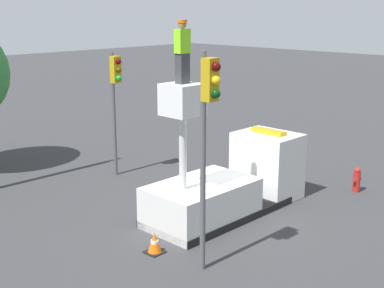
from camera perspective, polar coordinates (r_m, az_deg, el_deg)
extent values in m
plane|color=#38383A|center=(17.32, 2.88, -7.58)|extent=(120.00, 120.00, 0.00)
cube|color=black|center=(17.27, 2.89, -7.21)|extent=(5.04, 2.17, 0.24)
cube|color=silver|center=(16.52, 1.02, -6.29)|extent=(3.40, 2.11, 1.28)
cube|color=silver|center=(18.81, 8.02, -2.24)|extent=(1.63, 2.11, 2.27)
cube|color=black|center=(19.34, 9.52, -0.44)|extent=(0.03, 1.79, 0.91)
cube|color=orange|center=(18.50, 8.15, 1.33)|extent=(0.36, 1.27, 0.14)
cylinder|color=silver|center=(15.42, -0.99, -0.78)|extent=(0.22, 0.22, 2.32)
cube|color=silver|center=(15.09, -1.01, 4.77)|extent=(1.00, 1.00, 0.90)
cube|color=#38383D|center=(14.97, -1.03, 8.05)|extent=(0.34, 0.26, 0.84)
cube|color=#8CEA1E|center=(14.91, -1.04, 10.92)|extent=(0.40, 0.26, 0.66)
sphere|color=#9E704C|center=(14.89, -1.05, 12.63)|extent=(0.23, 0.23, 0.23)
cylinder|color=orange|center=(14.89, -1.05, 12.96)|extent=(0.26, 0.26, 0.09)
cylinder|color=#515156|center=(12.96, 1.17, -2.29)|extent=(0.14, 0.14, 5.50)
cube|color=#B79314|center=(12.38, 1.94, 6.87)|extent=(0.34, 0.28, 1.00)
sphere|color=#490707|center=(12.22, 2.59, 8.23)|extent=(0.22, 0.22, 0.22)
sphere|color=gold|center=(12.26, 2.58, 6.79)|extent=(0.22, 0.22, 0.22)
sphere|color=#083710|center=(12.30, 2.56, 5.36)|extent=(0.22, 0.22, 0.22)
cylinder|color=#515156|center=(20.96, -8.33, 3.09)|extent=(0.14, 0.14, 4.84)
cube|color=#B79314|center=(20.52, -8.15, 7.87)|extent=(0.34, 0.28, 1.00)
sphere|color=#490707|center=(20.35, -7.86, 8.71)|extent=(0.22, 0.22, 0.22)
sphere|color=#503C07|center=(20.38, -7.83, 7.84)|extent=(0.22, 0.22, 0.22)
sphere|color=green|center=(20.42, -7.80, 6.97)|extent=(0.22, 0.22, 0.22)
cylinder|color=#B2231E|center=(20.19, 17.14, -3.88)|extent=(0.26, 0.26, 0.73)
sphere|color=#B2231E|center=(20.06, 17.23, -2.72)|extent=(0.22, 0.22, 0.22)
cylinder|color=#B2231E|center=(20.01, 16.91, -3.81)|extent=(0.12, 0.10, 0.10)
cylinder|color=#B2231E|center=(20.33, 17.41, -3.56)|extent=(0.12, 0.10, 0.10)
cube|color=black|center=(14.86, -3.99, -11.41)|extent=(0.48, 0.48, 0.03)
cone|color=orange|center=(14.74, -4.01, -10.45)|extent=(0.40, 0.40, 0.58)
cylinder|color=white|center=(14.73, -4.01, -10.35)|extent=(0.21, 0.21, 0.08)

